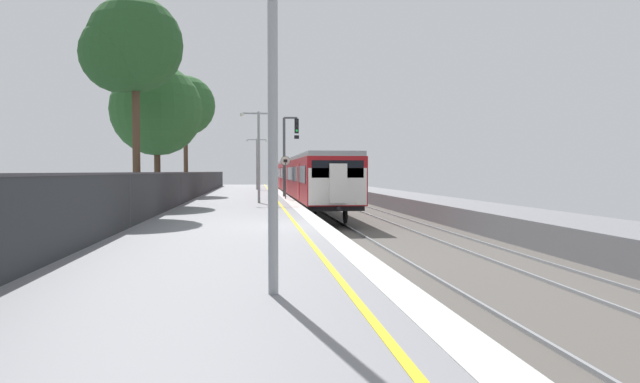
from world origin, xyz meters
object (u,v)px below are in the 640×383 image
(platform_lamp_near, at_px, (273,53))
(platform_lamp_mid, at_px, (259,148))
(background_tree_left, at_px, (159,113))
(platform_lamp_far, at_px, (257,159))
(commuter_train_at_platform, at_px, (301,177))
(speed_limit_sign, at_px, (285,172))
(background_tree_right, at_px, (130,48))
(signal_gantry, at_px, (288,147))
(background_tree_centre, at_px, (185,108))

(platform_lamp_near, xyz_separation_m, platform_lamp_mid, (-0.00, 22.38, -0.37))
(platform_lamp_near, relative_size, background_tree_left, 0.79)
(background_tree_left, bearing_deg, platform_lamp_near, -76.59)
(background_tree_left, bearing_deg, platform_lamp_far, 78.02)
(platform_lamp_near, height_order, platform_lamp_mid, platform_lamp_near)
(commuter_train_at_platform, xyz_separation_m, speed_limit_sign, (-1.85, -10.51, 0.43))
(platform_lamp_far, distance_m, background_tree_right, 29.71)
(speed_limit_sign, xyz_separation_m, platform_lamp_near, (-1.68, -26.47, 1.64))
(signal_gantry, distance_m, platform_lamp_near, 29.79)
(background_tree_right, bearing_deg, platform_lamp_far, 79.64)
(speed_limit_sign, bearing_deg, commuter_train_at_platform, 80.04)
(background_tree_centre, relative_size, background_tree_right, 0.99)
(platform_lamp_far, distance_m, background_tree_left, 24.26)
(background_tree_left, bearing_deg, background_tree_centre, 91.17)
(platform_lamp_mid, bearing_deg, signal_gantry, 74.51)
(speed_limit_sign, xyz_separation_m, background_tree_left, (-6.70, -5.39, 2.99))
(platform_lamp_far, bearing_deg, background_tree_centre, -116.15)
(commuter_train_at_platform, relative_size, background_tree_left, 5.67)
(speed_limit_sign, bearing_deg, background_tree_centre, 132.85)
(platform_lamp_near, xyz_separation_m, platform_lamp_far, (-0.00, 44.75, -0.44))
(signal_gantry, height_order, speed_limit_sign, signal_gantry)
(signal_gantry, distance_m, background_tree_centre, 9.01)
(background_tree_centre, bearing_deg, background_tree_right, -90.02)
(platform_lamp_far, height_order, background_tree_centre, background_tree_centre)
(commuter_train_at_platform, distance_m, platform_lamp_near, 37.21)
(signal_gantry, distance_m, background_tree_left, 11.23)
(signal_gantry, bearing_deg, background_tree_right, -117.73)
(background_tree_right, bearing_deg, commuter_train_at_platform, 67.42)
(signal_gantry, relative_size, platform_lamp_mid, 1.09)
(background_tree_centre, bearing_deg, speed_limit_sign, -47.15)
(background_tree_right, bearing_deg, speed_limit_sign, 56.90)
(commuter_train_at_platform, xyz_separation_m, platform_lamp_far, (-3.52, 7.77, 1.63))
(platform_lamp_near, distance_m, background_tree_centre, 34.53)
(signal_gantry, distance_m, platform_lamp_mid, 7.63)
(speed_limit_sign, distance_m, platform_lamp_near, 26.58)
(signal_gantry, bearing_deg, commuter_train_at_platform, 78.43)
(background_tree_centre, bearing_deg, signal_gantry, -30.21)
(speed_limit_sign, distance_m, background_tree_right, 13.73)
(signal_gantry, relative_size, speed_limit_sign, 2.03)
(platform_lamp_near, bearing_deg, background_tree_left, 103.41)
(platform_lamp_near, bearing_deg, speed_limit_sign, 86.38)
(platform_lamp_near, distance_m, platform_lamp_mid, 22.38)
(background_tree_left, distance_m, background_tree_centre, 13.02)
(platform_lamp_far, bearing_deg, speed_limit_sign, -84.76)
(speed_limit_sign, height_order, platform_lamp_near, platform_lamp_near)
(platform_lamp_far, relative_size, background_tree_centre, 0.55)
(signal_gantry, distance_m, speed_limit_sign, 3.66)
(platform_lamp_mid, xyz_separation_m, background_tree_left, (-5.02, -1.30, 1.72))
(platform_lamp_mid, distance_m, background_tree_left, 5.47)
(platform_lamp_near, height_order, platform_lamp_far, platform_lamp_near)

